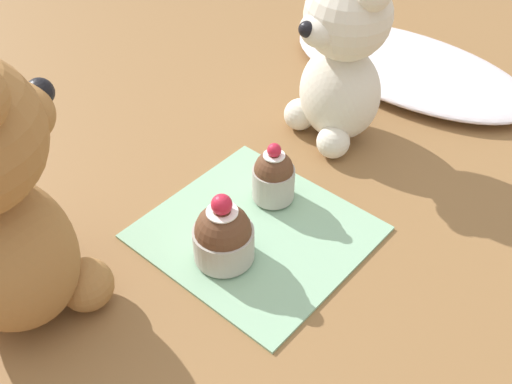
# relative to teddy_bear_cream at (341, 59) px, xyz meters

# --- Properties ---
(ground_plane) EXTENTS (4.00, 4.00, 0.00)m
(ground_plane) POSITION_rel_teddy_bear_cream_xyz_m (0.04, -0.19, -0.10)
(ground_plane) COLOR olive
(knitted_placemat) EXTENTS (0.20, 0.19, 0.01)m
(knitted_placemat) POSITION_rel_teddy_bear_cream_xyz_m (0.04, -0.19, -0.10)
(knitted_placemat) COLOR #8EBC99
(knitted_placemat) RESTS_ON ground_plane
(tulle_cloth) EXTENTS (0.34, 0.18, 0.03)m
(tulle_cloth) POSITION_rel_teddy_bear_cream_xyz_m (-0.00, 0.17, -0.09)
(tulle_cloth) COLOR silver
(tulle_cloth) RESTS_ON ground_plane
(teddy_bear_cream) EXTENTS (0.12, 0.12, 0.21)m
(teddy_bear_cream) POSITION_rel_teddy_bear_cream_xyz_m (0.00, 0.00, 0.00)
(teddy_bear_cream) COLOR silver
(teddy_bear_cream) RESTS_ON ground_plane
(cupcake_near_cream_bear) EXTENTS (0.04, 0.04, 0.07)m
(cupcake_near_cream_bear) POSITION_rel_teddy_bear_cream_xyz_m (0.02, -0.14, -0.07)
(cupcake_near_cream_bear) COLOR #B2ADA3
(cupcake_near_cream_bear) RESTS_ON knitted_placemat
(cupcake_near_tan_bear) EXTENTS (0.06, 0.06, 0.08)m
(cupcake_near_tan_bear) POSITION_rel_teddy_bear_cream_xyz_m (0.04, -0.23, -0.07)
(cupcake_near_tan_bear) COLOR #B2ADA3
(cupcake_near_tan_bear) RESTS_ON knitted_placemat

